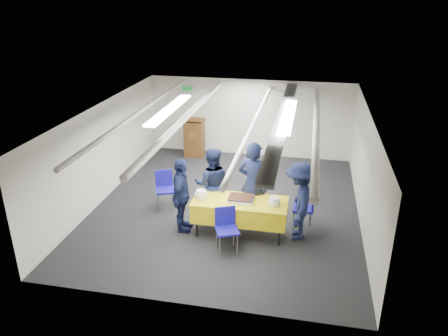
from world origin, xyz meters
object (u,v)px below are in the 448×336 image
(serving_table, at_px, (240,210))
(chair_near, at_px, (226,224))
(podium, at_px, (194,136))
(sailor_c, at_px, (181,196))
(sheet_cake, at_px, (241,199))
(sailor_b, at_px, (212,184))
(chair_right, at_px, (307,205))
(sailor_a, at_px, (253,185))
(chair_left, at_px, (165,185))
(sailor_d, at_px, (299,201))

(serving_table, distance_m, chair_near, 0.61)
(podium, height_order, sailor_c, sailor_c)
(serving_table, distance_m, sheet_cake, 0.26)
(sailor_b, bearing_deg, chair_right, 170.84)
(chair_near, bearing_deg, sailor_a, 70.58)
(chair_left, xyz_separation_m, sailor_b, (1.20, -0.32, 0.29))
(sailor_b, distance_m, sailor_d, 1.94)
(chair_right, relative_size, sailor_b, 0.53)
(podium, xyz_separation_m, sailor_d, (3.27, -4.10, 0.21))
(sheet_cake, height_order, podium, podium)
(chair_left, xyz_separation_m, sailor_a, (2.11, -0.44, 0.41))
(sailor_a, bearing_deg, sailor_c, 36.45)
(chair_near, bearing_deg, podium, 111.87)
(chair_left, bearing_deg, sheet_cake, -24.67)
(sheet_cake, bearing_deg, podium, 116.69)
(chair_right, bearing_deg, serving_table, -157.95)
(sailor_a, xyz_separation_m, sailor_c, (-1.40, -0.54, -0.14))
(sheet_cake, xyz_separation_m, podium, (-2.11, 4.20, -0.20))
(podium, relative_size, sailor_d, 0.76)
(podium, bearing_deg, sailor_a, -58.61)
(sailor_d, bearing_deg, sailor_a, -111.03)
(sailor_b, relative_size, sailor_c, 1.02)
(serving_table, relative_size, chair_right, 2.22)
(sheet_cake, xyz_separation_m, chair_left, (-1.93, 0.89, -0.28))
(sheet_cake, height_order, sailor_a, sailor_a)
(chair_right, distance_m, chair_left, 3.28)
(chair_right, bearing_deg, sailor_c, -166.13)
(sailor_b, distance_m, sailor_c, 0.82)
(serving_table, height_order, sailor_d, sailor_d)
(sailor_b, xyz_separation_m, sailor_c, (-0.50, -0.66, -0.02))
(serving_table, height_order, sailor_b, sailor_b)
(sailor_d, bearing_deg, chair_right, 156.83)
(sheet_cake, height_order, chair_right, chair_right)
(sheet_cake, bearing_deg, serving_table, -161.04)
(serving_table, distance_m, sailor_c, 1.23)
(serving_table, bearing_deg, chair_right, 22.05)
(chair_near, relative_size, sailor_d, 0.53)
(chair_near, xyz_separation_m, chair_right, (1.52, 1.13, 0.00))
(serving_table, xyz_separation_m, sailor_d, (1.17, 0.11, 0.26))
(chair_left, bearing_deg, chair_near, -40.34)
(serving_table, bearing_deg, chair_near, -106.12)
(chair_right, distance_m, sailor_b, 2.08)
(sheet_cake, bearing_deg, sailor_d, 5.07)
(sailor_c, bearing_deg, chair_near, -120.66)
(chair_left, xyz_separation_m, sailor_c, (0.71, -0.98, 0.27))
(serving_table, distance_m, podium, 4.70)
(podium, height_order, chair_right, podium)
(chair_near, relative_size, chair_right, 1.00)
(sailor_b, bearing_deg, sailor_a, 164.03)
(sailor_b, bearing_deg, serving_table, 132.79)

